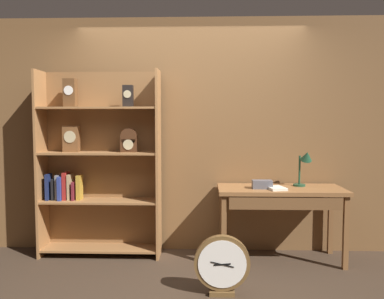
{
  "coord_description": "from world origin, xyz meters",
  "views": [
    {
      "loc": [
        0.16,
        -3.14,
        1.46
      ],
      "look_at": [
        0.03,
        0.58,
        1.19
      ],
      "focal_mm": 36.87,
      "sensor_mm": 36.0,
      "label": 1
    }
  ],
  "objects_px": {
    "open_repair_manual": "(276,188)",
    "round_clock_large": "(222,265)",
    "bookshelf": "(97,164)",
    "workbench": "(281,197)",
    "toolbox_small": "(262,184)",
    "desk_lamp": "(305,162)"
  },
  "relations": [
    {
      "from": "desk_lamp",
      "to": "workbench",
      "type": "bearing_deg",
      "value": -159.47
    },
    {
      "from": "workbench",
      "to": "bookshelf",
      "type": "bearing_deg",
      "value": 175.47
    },
    {
      "from": "desk_lamp",
      "to": "bookshelf",
      "type": "bearing_deg",
      "value": 178.55
    },
    {
      "from": "bookshelf",
      "to": "round_clock_large",
      "type": "relative_size",
      "value": 3.91
    },
    {
      "from": "toolbox_small",
      "to": "open_repair_manual",
      "type": "bearing_deg",
      "value": -20.47
    },
    {
      "from": "bookshelf",
      "to": "desk_lamp",
      "type": "height_order",
      "value": "bookshelf"
    },
    {
      "from": "workbench",
      "to": "round_clock_large",
      "type": "bearing_deg",
      "value": -127.78
    },
    {
      "from": "desk_lamp",
      "to": "open_repair_manual",
      "type": "height_order",
      "value": "desk_lamp"
    },
    {
      "from": "round_clock_large",
      "to": "bookshelf",
      "type": "bearing_deg",
      "value": 143.19
    },
    {
      "from": "workbench",
      "to": "toolbox_small",
      "type": "height_order",
      "value": "toolbox_small"
    },
    {
      "from": "open_repair_manual",
      "to": "bookshelf",
      "type": "bearing_deg",
      "value": 159.9
    },
    {
      "from": "bookshelf",
      "to": "toolbox_small",
      "type": "xyz_separation_m",
      "value": [
        1.75,
        -0.18,
        -0.18
      ]
    },
    {
      "from": "open_repair_manual",
      "to": "round_clock_large",
      "type": "distance_m",
      "value": 1.08
    },
    {
      "from": "bookshelf",
      "to": "round_clock_large",
      "type": "bearing_deg",
      "value": -36.81
    },
    {
      "from": "desk_lamp",
      "to": "toolbox_small",
      "type": "xyz_separation_m",
      "value": [
        -0.46,
        -0.13,
        -0.22
      ]
    },
    {
      "from": "bookshelf",
      "to": "workbench",
      "type": "relative_size",
      "value": 1.54
    },
    {
      "from": "bookshelf",
      "to": "open_repair_manual",
      "type": "xyz_separation_m",
      "value": [
        1.89,
        -0.23,
        -0.21
      ]
    },
    {
      "from": "toolbox_small",
      "to": "open_repair_manual",
      "type": "relative_size",
      "value": 0.92
    },
    {
      "from": "toolbox_small",
      "to": "open_repair_manual",
      "type": "height_order",
      "value": "toolbox_small"
    },
    {
      "from": "bookshelf",
      "to": "toolbox_small",
      "type": "relative_size",
      "value": 9.92
    },
    {
      "from": "workbench",
      "to": "toolbox_small",
      "type": "xyz_separation_m",
      "value": [
        -0.2,
        -0.03,
        0.14
      ]
    },
    {
      "from": "toolbox_small",
      "to": "round_clock_large",
      "type": "height_order",
      "value": "toolbox_small"
    }
  ]
}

